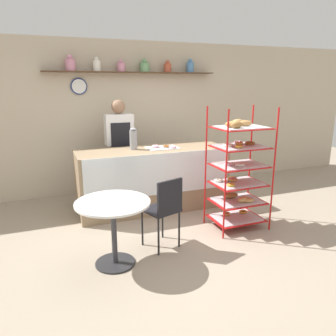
{
  "coord_description": "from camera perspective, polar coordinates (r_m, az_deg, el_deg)",
  "views": [
    {
      "loc": [
        -1.58,
        -3.73,
        1.97
      ],
      "look_at": [
        0.0,
        0.35,
        0.83
      ],
      "focal_mm": 35.0,
      "sensor_mm": 36.0,
      "label": 1
    }
  ],
  "objects": [
    {
      "name": "ground_plane",
      "position": [
        4.51,
        1.66,
        -11.31
      ],
      "size": [
        14.0,
        14.0,
        0.0
      ],
      "primitive_type": "plane",
      "color": "gray"
    },
    {
      "name": "back_wall",
      "position": [
        6.16,
        -6.28,
        8.92
      ],
      "size": [
        10.0,
        0.3,
        2.7
      ],
      "color": "beige",
      "rests_on": "ground_plane"
    },
    {
      "name": "display_counter",
      "position": [
        5.21,
        -2.6,
        -1.92
      ],
      "size": [
        2.35,
        0.74,
        0.97
      ],
      "color": "#937A5B",
      "rests_on": "ground_plane"
    },
    {
      "name": "pastry_rack",
      "position": [
        4.54,
        12.11,
        -0.42
      ],
      "size": [
        0.75,
        0.56,
        1.67
      ],
      "color": "#B71414",
      "rests_on": "ground_plane"
    },
    {
      "name": "person_worker",
      "position": [
        5.61,
        -8.41,
        3.82
      ],
      "size": [
        0.46,
        0.23,
        1.71
      ],
      "color": "#282833",
      "rests_on": "ground_plane"
    },
    {
      "name": "cafe_table",
      "position": [
        3.63,
        -9.5,
        -8.41
      ],
      "size": [
        0.81,
        0.81,
        0.74
      ],
      "color": "#262628",
      "rests_on": "ground_plane"
    },
    {
      "name": "cafe_chair",
      "position": [
        3.91,
        -0.54,
        -6.62
      ],
      "size": [
        0.48,
        0.48,
        0.89
      ],
      "rotation": [
        0.0,
        0.0,
        3.47
      ],
      "color": "black",
      "rests_on": "ground_plane"
    },
    {
      "name": "coffee_carafe",
      "position": [
        5.07,
        -6.05,
        5.07
      ],
      "size": [
        0.11,
        0.11,
        0.33
      ],
      "color": "gray",
      "rests_on": "display_counter"
    },
    {
      "name": "donut_tray_counter",
      "position": [
        5.15,
        -0.86,
        3.63
      ],
      "size": [
        0.49,
        0.34,
        0.05
      ],
      "color": "silver",
      "rests_on": "display_counter"
    }
  ]
}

